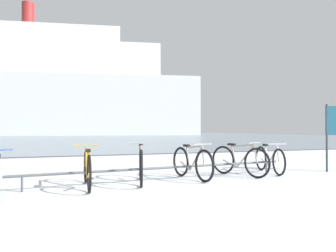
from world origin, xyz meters
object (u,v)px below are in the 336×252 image
object	(u,v)px
bicycle_4	(239,161)
info_sign	(336,126)
bicycle_5	(269,159)
bicycle_1	(87,169)
ferry_ship	(66,91)
bicycle_2	(141,164)
bicycle_3	(192,163)

from	to	relation	value
bicycle_4	info_sign	xyz separation A→B (m)	(2.77, -0.16, 0.81)
bicycle_4	bicycle_5	xyz separation A→B (m)	(0.99, 0.20, -0.02)
bicycle_1	ferry_ship	world-z (taller)	ferry_ship
bicycle_1	ferry_ship	xyz separation A→B (m)	(1.06, 53.39, 7.37)
bicycle_2	bicycle_5	bearing A→B (deg)	6.77
bicycle_1	ferry_ship	distance (m)	53.90
bicycle_3	info_sign	world-z (taller)	info_sign
bicycle_3	bicycle_4	bearing A→B (deg)	3.47
bicycle_3	ferry_ship	size ratio (longest dim) A/B	0.04
bicycle_5	bicycle_3	bearing A→B (deg)	-172.96
ferry_ship	bicycle_2	bearing A→B (deg)	-89.97
bicycle_2	info_sign	size ratio (longest dim) A/B	0.97
bicycle_1	bicycle_5	size ratio (longest dim) A/B	1.06
bicycle_4	bicycle_1	bearing A→B (deg)	-173.65
bicycle_5	bicycle_1	bearing A→B (deg)	-172.52
bicycle_4	bicycle_5	bearing A→B (deg)	11.45
bicycle_3	ferry_ship	bearing A→B (deg)	91.32
bicycle_3	ferry_ship	xyz separation A→B (m)	(-1.22, 53.07, 7.37)
bicycle_2	ferry_ship	bearing A→B (deg)	90.03
bicycle_5	info_sign	bearing A→B (deg)	-11.44
bicycle_3	bicycle_5	distance (m)	2.26
bicycle_3	ferry_ship	world-z (taller)	ferry_ship
bicycle_5	ferry_ship	distance (m)	53.42
bicycle_5	info_sign	distance (m)	2.00
bicycle_1	bicycle_3	bearing A→B (deg)	7.91
bicycle_4	ferry_ship	size ratio (longest dim) A/B	0.03
bicycle_3	bicycle_5	bearing A→B (deg)	7.04
bicycle_2	info_sign	xyz separation A→B (m)	(5.22, 0.05, 0.79)
bicycle_4	ferry_ship	bearing A→B (deg)	92.67
bicycle_5	ferry_ship	bearing A→B (deg)	93.75
bicycle_2	bicycle_4	xyz separation A→B (m)	(2.44, 0.21, -0.02)
bicycle_2	bicycle_3	world-z (taller)	bicycle_2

